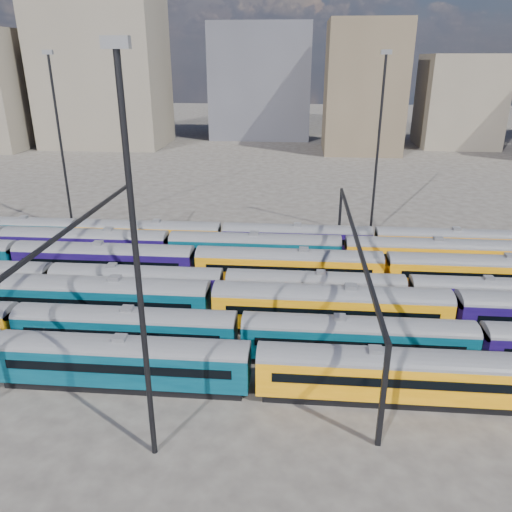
{
  "coord_description": "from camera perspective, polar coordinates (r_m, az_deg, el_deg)",
  "views": [
    {
      "loc": [
        4.0,
        -47.52,
        24.61
      ],
      "look_at": [
        -0.62,
        6.51,
        3.0
      ],
      "focal_mm": 35.0,
      "sensor_mm": 36.0,
      "label": 1
    }
  ],
  "objects": [
    {
      "name": "rake_5",
      "position": [
        61.73,
        -0.12,
        1.03
      ],
      "size": [
        107.61,
        3.15,
        5.31
      ],
      "color": "black",
      "rests_on": "ground"
    },
    {
      "name": "mast_2",
      "position": [
        29.08,
        -13.5,
        -0.37
      ],
      "size": [
        1.4,
        0.5,
        25.6
      ],
      "color": "black",
      "rests_on": "ground"
    },
    {
      "name": "rake_6",
      "position": [
        67.05,
        13.27,
        1.95
      ],
      "size": [
        119.64,
        2.92,
        4.91
      ],
      "color": "black",
      "rests_on": "ground"
    },
    {
      "name": "mast_1",
      "position": [
        78.12,
        -21.49,
        12.44
      ],
      "size": [
        1.4,
        0.5,
        25.6
      ],
      "color": "black",
      "rests_on": "ground"
    },
    {
      "name": "ground",
      "position": [
        53.66,
        0.07,
        -5.57
      ],
      "size": [
        500.0,
        500.0,
        0.0
      ],
      "primitive_type": "plane",
      "color": "#3E3834",
      "rests_on": "ground"
    },
    {
      "name": "rake_3",
      "position": [
        52.48,
        6.71,
        -3.42
      ],
      "size": [
        94.44,
        2.77,
        4.65
      ],
      "color": "black",
      "rests_on": "ground"
    },
    {
      "name": "rake_4",
      "position": [
        58.04,
        -6.98,
        -0.53
      ],
      "size": [
        128.95,
        3.14,
        5.3
      ],
      "color": "black",
      "rests_on": "ground"
    },
    {
      "name": "gantry_2",
      "position": [
        51.11,
        11.32,
        0.88
      ],
      "size": [
        0.35,
        40.35,
        8.03
      ],
      "color": "black",
      "rests_on": "ground"
    },
    {
      "name": "gantry_1",
      "position": [
        56.14,
        -20.73,
        1.77
      ],
      "size": [
        0.35,
        40.35,
        8.03
      ],
      "color": "black",
      "rests_on": "ground"
    },
    {
      "name": "rake_2",
      "position": [
        51.49,
        -17.73,
        -4.27
      ],
      "size": [
        113.16,
        3.31,
        5.59
      ],
      "color": "black",
      "rests_on": "ground"
    },
    {
      "name": "rake_1",
      "position": [
        45.95,
        -14.68,
        -7.68
      ],
      "size": [
        140.98,
        2.95,
        4.96
      ],
      "color": "black",
      "rests_on": "ground"
    },
    {
      "name": "mast_3",
      "position": [
        73.14,
        13.83,
        12.76
      ],
      "size": [
        1.4,
        0.5,
        25.6
      ],
      "color": "black",
      "rests_on": "ground"
    }
  ]
}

